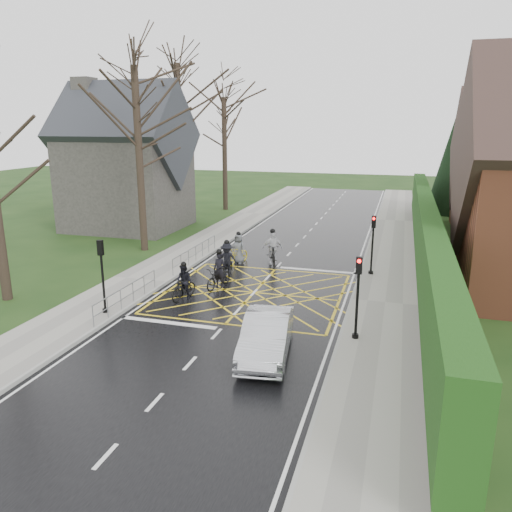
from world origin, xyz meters
The scene contains 22 objects.
ground centered at (0.00, 0.00, 0.00)m, with size 120.00×120.00×0.00m, color black.
road centered at (0.00, 0.00, 0.01)m, with size 9.00×80.00×0.01m, color black.
sidewalk_right centered at (6.00, 0.00, 0.07)m, with size 3.00×80.00×0.15m, color gray.
sidewalk_left centered at (-6.00, 0.00, 0.07)m, with size 3.00×80.00×0.15m, color gray.
stone_wall centered at (7.75, 6.00, 0.35)m, with size 0.50×38.00×0.70m, color slate.
hedge centered at (7.75, 6.00, 2.10)m, with size 0.90×38.00×2.80m, color #14350E.
conifer centered at (10.75, 26.00, 4.99)m, with size 4.60×4.60×10.00m.
church centered at (-13.54, 12.00, 4.93)m, with size 8.80×7.80×11.00m.
tree_near centered at (-9.00, 6.00, 7.91)m, with size 9.24×9.24×11.44m.
tree_mid centered at (-10.00, 14.00, 8.63)m, with size 10.08×10.08×12.48m.
tree_far centered at (-9.30, 22.00, 7.19)m, with size 8.40×8.40×10.40m.
railing_south centered at (-4.65, -3.50, 0.78)m, with size 0.05×5.04×1.03m.
railing_north centered at (-4.65, 4.00, 0.79)m, with size 0.05×6.04×1.03m.
traffic_light_ne centered at (5.10, 4.20, 1.66)m, with size 0.24×0.31×3.21m.
traffic_light_se centered at (5.10, -4.20, 1.66)m, with size 0.24×0.31×3.21m.
traffic_light_sw centered at (-5.10, -4.50, 1.66)m, with size 0.24×0.31×3.21m.
cyclist_rear centered at (-1.84, 0.24, 0.62)m, with size 1.11×2.08×1.92m.
cyclist_back centered at (-2.79, -1.73, 0.66)m, with size 0.89×1.81×1.75m.
cyclist_mid centered at (-2.08, 2.04, 0.72)m, with size 1.19×2.05×1.97m.
cyclist_front centered at (-0.40, 4.94, 0.76)m, with size 1.36×2.13×2.07m.
cyclist_lead centered at (-2.32, 4.68, 0.64)m, with size 1.15×2.00×1.84m.
car centered at (2.27, -6.18, 0.72)m, with size 1.53×4.38×1.44m, color #B7B9BE.
Camera 1 is at (6.34, -21.36, 7.69)m, focal length 35.00 mm.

